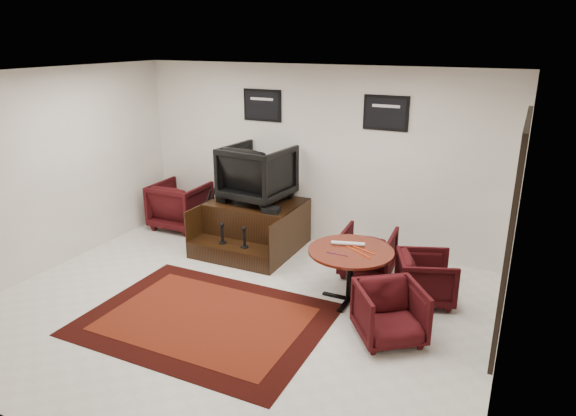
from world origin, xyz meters
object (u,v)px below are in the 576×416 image
(armchair_side, at_px, (180,203))
(table_chair_corner, at_px, (390,310))
(shine_podium, at_px, (254,227))
(table_chair_back, at_px, (368,250))
(shine_chair, at_px, (258,170))
(table_chair_window, at_px, (426,276))
(meeting_table, at_px, (351,256))

(armchair_side, height_order, table_chair_corner, armchair_side)
(shine_podium, height_order, table_chair_back, shine_podium)
(shine_podium, distance_m, shine_chair, 0.89)
(table_chair_window, bearing_deg, armchair_side, 58.33)
(shine_chair, relative_size, meeting_table, 0.92)
(meeting_table, height_order, table_chair_corner, table_chair_corner)
(shine_chair, relative_size, table_chair_window, 1.41)
(shine_podium, bearing_deg, shine_chair, 90.00)
(shine_chair, distance_m, table_chair_back, 2.12)
(table_chair_back, height_order, table_chair_corner, table_chair_back)
(table_chair_back, relative_size, table_chair_window, 1.05)
(armchair_side, relative_size, table_chair_corner, 1.25)
(shine_podium, height_order, armchair_side, armchair_side)
(shine_chair, xyz_separation_m, meeting_table, (1.94, -1.16, -0.61))
(armchair_side, bearing_deg, shine_podium, 170.58)
(armchair_side, bearing_deg, table_chair_corner, 154.71)
(armchair_side, xyz_separation_m, table_chair_corner, (4.21, -1.90, -0.09))
(meeting_table, bearing_deg, armchair_side, 160.49)
(shine_podium, height_order, table_chair_corner, shine_podium)
(armchair_side, bearing_deg, shine_chair, 175.77)
(shine_chair, relative_size, table_chair_corner, 1.39)
(meeting_table, bearing_deg, table_chair_back, 91.60)
(table_chair_back, xyz_separation_m, table_chair_window, (0.89, -0.46, -0.02))
(shine_podium, xyz_separation_m, table_chair_corner, (2.62, -1.66, 0.02))
(shine_chair, height_order, table_chair_back, shine_chair)
(shine_chair, relative_size, table_chair_back, 1.35)
(shine_podium, relative_size, shine_chair, 1.50)
(armchair_side, bearing_deg, table_chair_window, 167.89)
(table_chair_back, bearing_deg, shine_podium, -8.62)
(shine_podium, bearing_deg, table_chair_window, -12.61)
(armchair_side, height_order, table_chair_window, armchair_side)
(table_chair_corner, bearing_deg, shine_podium, 111.71)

